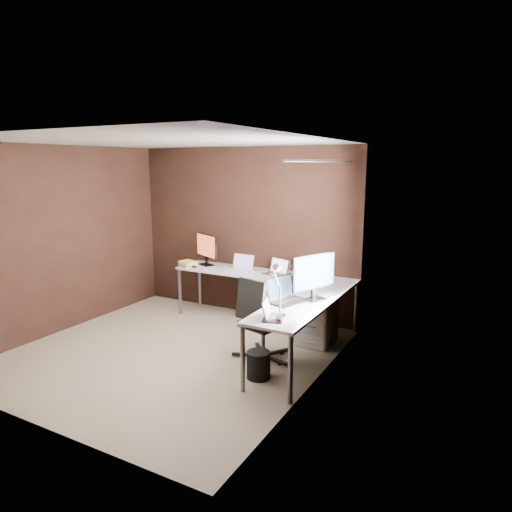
% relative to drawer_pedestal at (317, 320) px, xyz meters
% --- Properties ---
extents(room, '(3.60, 3.60, 2.50)m').
position_rel_drawer_pedestal_xyz_m(room, '(-1.09, -1.08, 0.98)').
color(room, gray).
rests_on(room, ground).
extents(desk, '(2.65, 2.25, 0.73)m').
position_rel_drawer_pedestal_xyz_m(desk, '(-0.59, -0.11, 0.38)').
color(desk, white).
rests_on(desk, ground).
extents(drawer_pedestal, '(0.42, 0.50, 0.60)m').
position_rel_drawer_pedestal_xyz_m(drawer_pedestal, '(0.00, 0.00, 0.00)').
color(drawer_pedestal, white).
rests_on(drawer_pedestal, ground).
extents(monitor_left, '(0.51, 0.27, 0.48)m').
position_rel_drawer_pedestal_xyz_m(monitor_left, '(-1.96, 0.41, 0.70)').
color(monitor_left, black).
rests_on(monitor_left, desk).
extents(monitor_right, '(0.28, 0.60, 0.53)m').
position_rel_drawer_pedestal_xyz_m(monitor_right, '(0.14, -0.51, 0.73)').
color(monitor_right, black).
rests_on(monitor_right, desk).
extents(laptop_white, '(0.35, 0.26, 0.23)m').
position_rel_drawer_pedestal_xyz_m(laptop_white, '(-1.30, 0.34, 0.48)').
color(laptop_white, white).
rests_on(laptop_white, desk).
extents(laptop_silver, '(0.40, 0.34, 0.23)m').
position_rel_drawer_pedestal_xyz_m(laptop_silver, '(-0.74, 0.35, 0.48)').
color(laptop_silver, silver).
rests_on(laptop_silver, desk).
extents(laptop_black_big, '(0.42, 0.50, 0.28)m').
position_rel_drawer_pedestal_xyz_m(laptop_black_big, '(-0.12, -0.73, 0.49)').
color(laptop_black_big, black).
rests_on(laptop_black_big, desk).
extents(laptop_black_small, '(0.28, 0.34, 0.20)m').
position_rel_drawer_pedestal_xyz_m(laptop_black_small, '(0.01, -1.33, 0.47)').
color(laptop_black_small, black).
rests_on(laptop_black_small, desk).
extents(book_stack, '(0.33, 0.30, 0.08)m').
position_rel_drawer_pedestal_xyz_m(book_stack, '(-2.16, 0.20, 0.47)').
color(book_stack, tan).
rests_on(book_stack, desk).
extents(mouse_left, '(0.11, 0.09, 0.04)m').
position_rel_drawer_pedestal_xyz_m(mouse_left, '(-2.00, 0.15, 0.45)').
color(mouse_left, black).
rests_on(mouse_left, desk).
extents(mouse_corner, '(0.09, 0.07, 0.03)m').
position_rel_drawer_pedestal_xyz_m(mouse_corner, '(-0.47, 0.23, 0.44)').
color(mouse_corner, black).
rests_on(mouse_corner, desk).
extents(desk_lamp, '(0.18, 0.21, 0.55)m').
position_rel_drawer_pedestal_xyz_m(desk_lamp, '(0.06, -1.30, 0.78)').
color(desk_lamp, slate).
rests_on(desk_lamp, desk).
extents(office_chair, '(0.56, 0.58, 0.99)m').
position_rel_drawer_pedestal_xyz_m(office_chair, '(-0.38, -0.80, -0.01)').
color(office_chair, black).
rests_on(office_chair, ground).
extents(wastebasket, '(0.32, 0.32, 0.29)m').
position_rel_drawer_pedestal_xyz_m(wastebasket, '(-0.19, -1.23, -0.15)').
color(wastebasket, black).
rests_on(wastebasket, ground).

